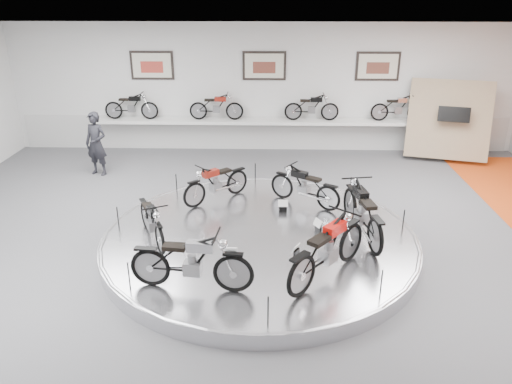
{
  "coord_description": "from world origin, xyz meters",
  "views": [
    {
      "loc": [
        0.17,
        -8.79,
        5.02
      ],
      "look_at": [
        -0.08,
        0.6,
        1.11
      ],
      "focal_mm": 35.0,
      "sensor_mm": 36.0,
      "label": 1
    }
  ],
  "objects_px": {
    "bike_b": "(305,186)",
    "bike_e": "(191,261)",
    "bike_c": "(216,182)",
    "bike_d": "(152,220)",
    "display_platform": "(260,241)",
    "bike_a": "(362,211)",
    "bike_f": "(328,248)",
    "visitor": "(96,144)",
    "shelf": "(264,122)"
  },
  "relations": [
    {
      "from": "bike_e",
      "to": "bike_b",
      "type": "bearing_deg",
      "value": 65.74
    },
    {
      "from": "bike_c",
      "to": "bike_d",
      "type": "xyz_separation_m",
      "value": [
        -1.07,
        -2.02,
        -0.02
      ]
    },
    {
      "from": "bike_d",
      "to": "bike_a",
      "type": "bearing_deg",
      "value": 67.42
    },
    {
      "from": "display_platform",
      "to": "bike_e",
      "type": "distance_m",
      "value": 2.38
    },
    {
      "from": "shelf",
      "to": "bike_b",
      "type": "distance_m",
      "value": 4.96
    },
    {
      "from": "bike_e",
      "to": "bike_a",
      "type": "bearing_deg",
      "value": 38.56
    },
    {
      "from": "bike_b",
      "to": "bike_e",
      "type": "height_order",
      "value": "bike_e"
    },
    {
      "from": "bike_a",
      "to": "bike_e",
      "type": "bearing_deg",
      "value": 112.58
    },
    {
      "from": "display_platform",
      "to": "bike_a",
      "type": "xyz_separation_m",
      "value": [
        2.05,
        -0.02,
        0.7
      ]
    },
    {
      "from": "shelf",
      "to": "bike_f",
      "type": "bearing_deg",
      "value": -81.45
    },
    {
      "from": "shelf",
      "to": "bike_f",
      "type": "distance_m",
      "value": 8.07
    },
    {
      "from": "bike_d",
      "to": "bike_b",
      "type": "bearing_deg",
      "value": 94.11
    },
    {
      "from": "bike_e",
      "to": "visitor",
      "type": "distance_m",
      "value": 7.16
    },
    {
      "from": "bike_c",
      "to": "visitor",
      "type": "distance_m",
      "value": 4.39
    },
    {
      "from": "bike_c",
      "to": "bike_d",
      "type": "relative_size",
      "value": 1.04
    },
    {
      "from": "shelf",
      "to": "bike_b",
      "type": "height_order",
      "value": "bike_b"
    },
    {
      "from": "bike_a",
      "to": "display_platform",
      "type": "bearing_deg",
      "value": 79.81
    },
    {
      "from": "display_platform",
      "to": "bike_b",
      "type": "xyz_separation_m",
      "value": [
        1.0,
        1.55,
        0.61
      ]
    },
    {
      "from": "bike_b",
      "to": "display_platform",
      "type": "bearing_deg",
      "value": 91.46
    },
    {
      "from": "bike_a",
      "to": "bike_b",
      "type": "distance_m",
      "value": 1.88
    },
    {
      "from": "bike_a",
      "to": "bike_c",
      "type": "distance_m",
      "value": 3.55
    },
    {
      "from": "bike_e",
      "to": "bike_f",
      "type": "bearing_deg",
      "value": 16.8
    },
    {
      "from": "bike_d",
      "to": "bike_f",
      "type": "bearing_deg",
      "value": 42.54
    },
    {
      "from": "bike_b",
      "to": "bike_e",
      "type": "distance_m",
      "value": 4.12
    },
    {
      "from": "display_platform",
      "to": "bike_b",
      "type": "relative_size",
      "value": 4.12
    },
    {
      "from": "bike_a",
      "to": "visitor",
      "type": "relative_size",
      "value": 1.05
    },
    {
      "from": "display_platform",
      "to": "visitor",
      "type": "relative_size",
      "value": 3.55
    },
    {
      "from": "bike_c",
      "to": "bike_e",
      "type": "bearing_deg",
      "value": 47.04
    },
    {
      "from": "bike_f",
      "to": "bike_a",
      "type": "bearing_deg",
      "value": 10.91
    },
    {
      "from": "bike_e",
      "to": "bike_f",
      "type": "xyz_separation_m",
      "value": [
        2.29,
        0.43,
        0.04
      ]
    },
    {
      "from": "bike_a",
      "to": "bike_b",
      "type": "height_order",
      "value": "bike_a"
    },
    {
      "from": "display_platform",
      "to": "bike_f",
      "type": "bearing_deg",
      "value": -52.73
    },
    {
      "from": "bike_c",
      "to": "bike_e",
      "type": "distance_m",
      "value": 3.72
    },
    {
      "from": "display_platform",
      "to": "bike_c",
      "type": "bearing_deg",
      "value": 121.54
    },
    {
      "from": "bike_c",
      "to": "bike_f",
      "type": "bearing_deg",
      "value": 82.0
    },
    {
      "from": "bike_a",
      "to": "bike_c",
      "type": "bearing_deg",
      "value": 51.12
    },
    {
      "from": "bike_d",
      "to": "visitor",
      "type": "bearing_deg",
      "value": -177.08
    },
    {
      "from": "bike_b",
      "to": "bike_e",
      "type": "xyz_separation_m",
      "value": [
        -2.09,
        -3.55,
        0.07
      ]
    },
    {
      "from": "display_platform",
      "to": "bike_c",
      "type": "relative_size",
      "value": 4.1
    },
    {
      "from": "bike_b",
      "to": "bike_c",
      "type": "distance_m",
      "value": 2.06
    },
    {
      "from": "bike_a",
      "to": "bike_e",
      "type": "relative_size",
      "value": 1.06
    },
    {
      "from": "bike_c",
      "to": "bike_f",
      "type": "distance_m",
      "value": 3.99
    },
    {
      "from": "bike_b",
      "to": "bike_f",
      "type": "height_order",
      "value": "bike_f"
    },
    {
      "from": "shelf",
      "to": "bike_a",
      "type": "relative_size",
      "value": 5.84
    },
    {
      "from": "bike_b",
      "to": "bike_e",
      "type": "relative_size",
      "value": 0.87
    },
    {
      "from": "bike_c",
      "to": "bike_d",
      "type": "distance_m",
      "value": 2.29
    },
    {
      "from": "bike_a",
      "to": "bike_d",
      "type": "bearing_deg",
      "value": 84.29
    },
    {
      "from": "shelf",
      "to": "visitor",
      "type": "height_order",
      "value": "visitor"
    },
    {
      "from": "bike_a",
      "to": "bike_b",
      "type": "bearing_deg",
      "value": 24.13
    },
    {
      "from": "display_platform",
      "to": "bike_a",
      "type": "distance_m",
      "value": 2.17
    }
  ]
}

